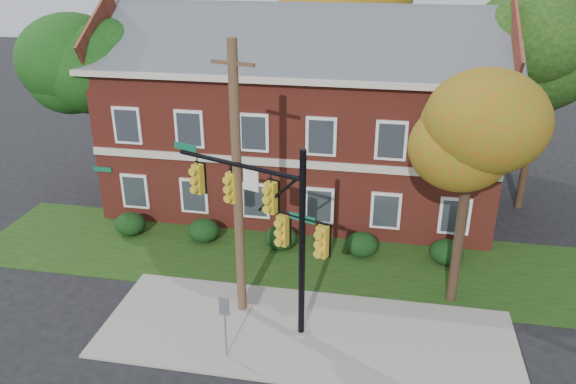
% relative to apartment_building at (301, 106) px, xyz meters
% --- Properties ---
extents(ground, '(120.00, 120.00, 0.00)m').
position_rel_apartment_building_xyz_m(ground, '(2.00, -11.95, -4.99)').
color(ground, black).
rests_on(ground, ground).
extents(sidewalk, '(14.00, 5.00, 0.08)m').
position_rel_apartment_building_xyz_m(sidewalk, '(2.00, -10.95, -4.95)').
color(sidewalk, gray).
rests_on(sidewalk, ground).
extents(grass_strip, '(30.00, 6.00, 0.04)m').
position_rel_apartment_building_xyz_m(grass_strip, '(2.00, -5.95, -4.97)').
color(grass_strip, '#193811').
rests_on(grass_strip, ground).
extents(apartment_building, '(18.80, 8.80, 9.74)m').
position_rel_apartment_building_xyz_m(apartment_building, '(0.00, 0.00, 0.00)').
color(apartment_building, maroon).
rests_on(apartment_building, ground).
extents(hedge_far_left, '(1.40, 1.26, 1.05)m').
position_rel_apartment_building_xyz_m(hedge_far_left, '(-7.00, -5.25, -4.46)').
color(hedge_far_left, black).
rests_on(hedge_far_left, ground).
extents(hedge_left, '(1.40, 1.26, 1.05)m').
position_rel_apartment_building_xyz_m(hedge_left, '(-3.50, -5.25, -4.46)').
color(hedge_left, black).
rests_on(hedge_left, ground).
extents(hedge_center, '(1.40, 1.26, 1.05)m').
position_rel_apartment_building_xyz_m(hedge_center, '(0.00, -5.25, -4.46)').
color(hedge_center, black).
rests_on(hedge_center, ground).
extents(hedge_right, '(1.40, 1.26, 1.05)m').
position_rel_apartment_building_xyz_m(hedge_right, '(3.50, -5.25, -4.46)').
color(hedge_right, black).
rests_on(hedge_right, ground).
extents(hedge_far_right, '(1.40, 1.26, 1.05)m').
position_rel_apartment_building_xyz_m(hedge_far_right, '(7.00, -5.25, -4.46)').
color(hedge_far_right, black).
rests_on(hedge_far_right, ground).
extents(tree_near_right, '(4.50, 4.25, 8.58)m').
position_rel_apartment_building_xyz_m(tree_near_right, '(7.22, -8.09, 1.68)').
color(tree_near_right, black).
rests_on(tree_near_right, ground).
extents(tree_left_rear, '(5.40, 5.10, 8.88)m').
position_rel_apartment_building_xyz_m(tree_left_rear, '(-9.73, -1.12, 1.69)').
color(tree_left_rear, black).
rests_on(tree_left_rear, ground).
extents(tree_right_rear, '(6.30, 5.95, 10.62)m').
position_rel_apartment_building_xyz_m(tree_right_rear, '(11.31, 0.86, 3.13)').
color(tree_right_rear, black).
rests_on(tree_right_rear, ground).
extents(tree_far_rear, '(6.84, 6.46, 11.52)m').
position_rel_apartment_building_xyz_m(tree_far_rear, '(1.34, 7.84, 3.86)').
color(tree_far_rear, black).
rests_on(tree_far_rear, ground).
extents(traffic_signal, '(5.64, 2.28, 6.67)m').
position_rel_apartment_building_xyz_m(traffic_signal, '(0.71, -10.57, -0.85)').
color(traffic_signal, gray).
rests_on(traffic_signal, ground).
extents(utility_pole, '(1.47, 0.51, 9.66)m').
position_rel_apartment_building_xyz_m(utility_pole, '(-0.50, -9.95, -0.09)').
color(utility_pole, '#4E3B24').
rests_on(utility_pole, ground).
extents(sign_post, '(0.33, 0.06, 2.26)m').
position_rel_apartment_building_xyz_m(sign_post, '(-0.34, -12.53, -3.45)').
color(sign_post, slate).
rests_on(sign_post, ground).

